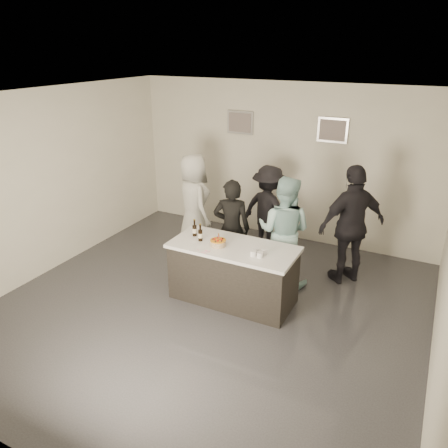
{
  "coord_description": "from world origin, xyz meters",
  "views": [
    {
      "loc": [
        2.69,
        -4.8,
        3.62
      ],
      "look_at": [
        0.0,
        0.5,
        1.15
      ],
      "focal_mm": 35.0,
      "sensor_mm": 36.0,
      "label": 1
    }
  ],
  "objects_px": {
    "person_guest_left": "(194,203)",
    "person_guest_back": "(268,210)",
    "beer_bottle_a": "(195,228)",
    "person_main_blue": "(284,231)",
    "bar_counter": "(233,273)",
    "person_guest_right": "(352,225)",
    "cake": "(218,243)",
    "person_main_black": "(232,228)",
    "beer_bottle_b": "(200,233)"
  },
  "relations": [
    {
      "from": "cake",
      "to": "person_guest_right",
      "type": "xyz_separation_m",
      "value": [
        1.6,
        1.48,
        0.04
      ]
    },
    {
      "from": "person_guest_left",
      "to": "person_guest_back",
      "type": "height_order",
      "value": "person_guest_left"
    },
    {
      "from": "person_guest_right",
      "to": "cake",
      "type": "bearing_deg",
      "value": -2.08
    },
    {
      "from": "cake",
      "to": "person_guest_left",
      "type": "distance_m",
      "value": 1.89
    },
    {
      "from": "beer_bottle_a",
      "to": "beer_bottle_b",
      "type": "height_order",
      "value": "same"
    },
    {
      "from": "beer_bottle_b",
      "to": "person_main_black",
      "type": "xyz_separation_m",
      "value": [
        0.14,
        0.78,
        -0.2
      ]
    },
    {
      "from": "cake",
      "to": "beer_bottle_a",
      "type": "xyz_separation_m",
      "value": [
        -0.48,
        0.15,
        0.09
      ]
    },
    {
      "from": "cake",
      "to": "person_main_black",
      "type": "relative_size",
      "value": 0.14
    },
    {
      "from": "bar_counter",
      "to": "cake",
      "type": "relative_size",
      "value": 8.08
    },
    {
      "from": "person_main_blue",
      "to": "person_guest_left",
      "type": "xyz_separation_m",
      "value": [
        -1.91,
        0.47,
        0.02
      ]
    },
    {
      "from": "person_guest_back",
      "to": "beer_bottle_b",
      "type": "bearing_deg",
      "value": 93.13
    },
    {
      "from": "bar_counter",
      "to": "beer_bottle_a",
      "type": "xyz_separation_m",
      "value": [
        -0.68,
        0.06,
        0.58
      ]
    },
    {
      "from": "beer_bottle_a",
      "to": "bar_counter",
      "type": "bearing_deg",
      "value": -4.63
    },
    {
      "from": "bar_counter",
      "to": "person_main_blue",
      "type": "bearing_deg",
      "value": 61.24
    },
    {
      "from": "person_main_blue",
      "to": "person_guest_left",
      "type": "height_order",
      "value": "person_guest_left"
    },
    {
      "from": "person_main_black",
      "to": "person_guest_left",
      "type": "distance_m",
      "value": 1.23
    },
    {
      "from": "bar_counter",
      "to": "beer_bottle_a",
      "type": "height_order",
      "value": "beer_bottle_a"
    },
    {
      "from": "person_main_black",
      "to": "person_guest_back",
      "type": "height_order",
      "value": "person_main_black"
    },
    {
      "from": "person_main_blue",
      "to": "person_guest_left",
      "type": "distance_m",
      "value": 1.97
    },
    {
      "from": "beer_bottle_b",
      "to": "person_main_blue",
      "type": "height_order",
      "value": "person_main_blue"
    },
    {
      "from": "person_main_black",
      "to": "person_guest_right",
      "type": "height_order",
      "value": "person_guest_right"
    },
    {
      "from": "cake",
      "to": "person_main_blue",
      "type": "distance_m",
      "value": 1.16
    },
    {
      "from": "beer_bottle_a",
      "to": "person_main_black",
      "type": "height_order",
      "value": "person_main_black"
    },
    {
      "from": "person_main_black",
      "to": "beer_bottle_b",
      "type": "bearing_deg",
      "value": 62.53
    },
    {
      "from": "beer_bottle_a",
      "to": "beer_bottle_b",
      "type": "distance_m",
      "value": 0.2
    },
    {
      "from": "cake",
      "to": "person_guest_left",
      "type": "relative_size",
      "value": 0.13
    },
    {
      "from": "person_main_black",
      "to": "person_guest_right",
      "type": "relative_size",
      "value": 0.85
    },
    {
      "from": "person_main_black",
      "to": "person_guest_back",
      "type": "xyz_separation_m",
      "value": [
        0.21,
        1.09,
        -0.01
      ]
    },
    {
      "from": "bar_counter",
      "to": "person_main_blue",
      "type": "distance_m",
      "value": 1.07
    },
    {
      "from": "beer_bottle_a",
      "to": "person_main_black",
      "type": "relative_size",
      "value": 0.16
    },
    {
      "from": "beer_bottle_b",
      "to": "beer_bottle_a",
      "type": "bearing_deg",
      "value": 145.0
    },
    {
      "from": "person_main_black",
      "to": "cake",
      "type": "bearing_deg",
      "value": 84.89
    },
    {
      "from": "bar_counter",
      "to": "beer_bottle_b",
      "type": "height_order",
      "value": "beer_bottle_b"
    },
    {
      "from": "cake",
      "to": "person_guest_right",
      "type": "distance_m",
      "value": 2.18
    },
    {
      "from": "bar_counter",
      "to": "person_guest_left",
      "type": "height_order",
      "value": "person_guest_left"
    },
    {
      "from": "bar_counter",
      "to": "cake",
      "type": "distance_m",
      "value": 0.54
    },
    {
      "from": "beer_bottle_a",
      "to": "person_guest_right",
      "type": "distance_m",
      "value": 2.47
    },
    {
      "from": "beer_bottle_b",
      "to": "bar_counter",
      "type": "bearing_deg",
      "value": 6.78
    },
    {
      "from": "person_main_blue",
      "to": "beer_bottle_a",
      "type": "bearing_deg",
      "value": 33.62
    },
    {
      "from": "beer_bottle_a",
      "to": "person_guest_right",
      "type": "xyz_separation_m",
      "value": [
        2.08,
        1.33,
        -0.06
      ]
    },
    {
      "from": "beer_bottle_a",
      "to": "person_guest_right",
      "type": "relative_size",
      "value": 0.13
    },
    {
      "from": "bar_counter",
      "to": "person_main_black",
      "type": "relative_size",
      "value": 1.12
    },
    {
      "from": "bar_counter",
      "to": "person_guest_right",
      "type": "distance_m",
      "value": 2.04
    },
    {
      "from": "person_guest_left",
      "to": "person_guest_back",
      "type": "distance_m",
      "value": 1.37
    },
    {
      "from": "bar_counter",
      "to": "person_guest_back",
      "type": "bearing_deg",
      "value": 95.37
    },
    {
      "from": "beer_bottle_a",
      "to": "person_main_blue",
      "type": "height_order",
      "value": "person_main_blue"
    },
    {
      "from": "bar_counter",
      "to": "cake",
      "type": "bearing_deg",
      "value": -154.06
    },
    {
      "from": "cake",
      "to": "beer_bottle_a",
      "type": "relative_size",
      "value": 0.88
    },
    {
      "from": "person_guest_left",
      "to": "person_guest_right",
      "type": "relative_size",
      "value": 0.93
    },
    {
      "from": "beer_bottle_a",
      "to": "person_guest_right",
      "type": "height_order",
      "value": "person_guest_right"
    }
  ]
}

